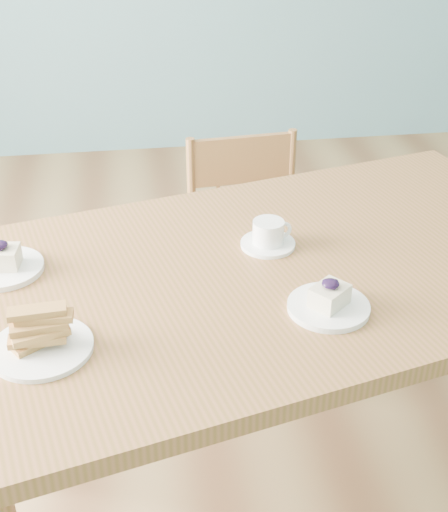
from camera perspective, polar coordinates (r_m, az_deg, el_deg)
The scene contains 6 objects.
dining_table at distance 1.67m, azimuth 4.11°, elevation -2.97°, with size 1.65×1.18×0.80m.
dining_chair at distance 2.37m, azimuth 2.07°, elevation -0.38°, with size 0.40×0.39×0.82m.
cheesecake_plate_near at distance 1.48m, azimuth 8.39°, elevation -3.67°, with size 0.17×0.17×0.07m.
cheesecake_plate_far at distance 1.67m, azimuth -17.31°, elevation -0.59°, with size 0.18×0.18×0.08m.
coffee_cup at distance 1.69m, azimuth 3.59°, elevation 1.65°, with size 0.13×0.13×0.07m.
biscotti_plate at distance 1.40m, azimuth -14.51°, elevation -6.34°, with size 0.20×0.20×0.09m.
Camera 1 is at (-0.38, -1.53, 1.65)m, focal length 50.00 mm.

